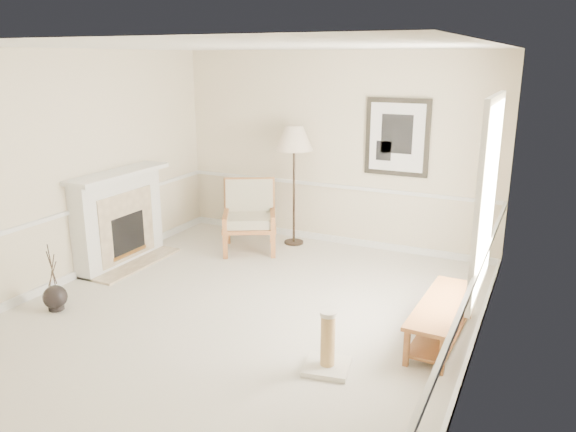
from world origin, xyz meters
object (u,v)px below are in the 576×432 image
object	(u,v)px
armchair	(249,212)
scratching_post	(327,351)
bench	(442,315)
floor_vase	(55,298)
floor_lamp	(294,141)

from	to	relation	value
armchair	scratching_post	size ratio (longest dim) A/B	1.88
armchair	bench	world-z (taller)	armchair
bench	scratching_post	world-z (taller)	scratching_post
floor_vase	bench	xyz separation A→B (m)	(4.12, 1.18, 0.13)
floor_lamp	bench	distance (m)	3.67
floor_vase	scratching_post	distance (m)	3.29
floor_vase	armchair	xyz separation A→B (m)	(0.94, 2.87, 0.41)
floor_lamp	scratching_post	distance (m)	3.94
armchair	floor_lamp	world-z (taller)	floor_lamp
bench	floor_lamp	bearing A→B (deg)	140.96
floor_vase	scratching_post	bearing A→B (deg)	2.69
bench	scratching_post	bearing A→B (deg)	-129.05
floor_vase	armchair	distance (m)	3.04
floor_lamp	scratching_post	xyz separation A→B (m)	(1.83, -3.19, -1.41)
floor_vase	scratching_post	world-z (taller)	floor_vase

